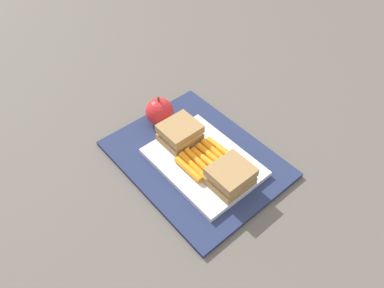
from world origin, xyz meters
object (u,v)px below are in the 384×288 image
Objects in this scene: sandwich_half_left at (231,176)px; carrot_sticks_bundle at (204,158)px; apple at (160,112)px; food_tray at (204,162)px; sandwich_half_right at (180,133)px.

carrot_sticks_bundle is (0.08, -0.00, -0.02)m from sandwich_half_left.
carrot_sticks_bundle is 1.33× the size of apple.
food_tray is 0.01m from carrot_sticks_bundle.
sandwich_half_right is 1.04× the size of apple.
sandwich_half_left is at bearing 177.92° from apple.
sandwich_half_right is at bearing 174.08° from apple.
apple reaches higher than sandwich_half_right.
sandwich_half_left is 0.78× the size of carrot_sticks_bundle.
sandwich_half_right is at bearing 0.00° from food_tray.
food_tray is 2.88× the size of sandwich_half_right.
carrot_sticks_bundle reaches higher than food_tray.
food_tray is at bearing 180.00° from sandwich_half_right.
sandwich_half_left is at bearing 180.00° from sandwich_half_right.
sandwich_half_right is 0.78× the size of carrot_sticks_bundle.
sandwich_half_left is (-0.08, 0.00, 0.03)m from food_tray.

